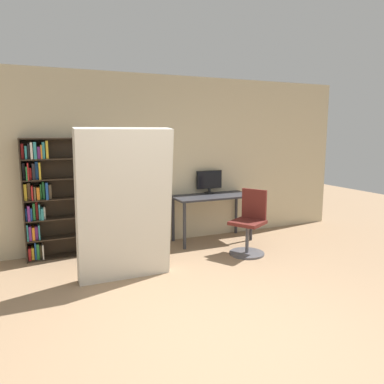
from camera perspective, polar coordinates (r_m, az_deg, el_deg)
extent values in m
plane|color=#937556|center=(3.47, 5.21, -22.32)|extent=(16.00, 16.00, 0.00)
cube|color=#C6B793|center=(5.96, -9.73, 4.60)|extent=(8.00, 0.06, 2.70)
cube|color=#2D2D33|center=(6.19, 3.13, -0.65)|extent=(1.33, 0.61, 0.03)
cylinder|color=#2D2D33|center=(5.80, -1.14, -5.21)|extent=(0.05, 0.05, 0.74)
cylinder|color=#2D2D33|center=(6.36, 8.99, -4.04)|extent=(0.05, 0.05, 0.74)
cylinder|color=#2D2D33|center=(6.24, -2.90, -4.18)|extent=(0.05, 0.05, 0.74)
cylinder|color=#2D2D33|center=(6.76, 6.73, -3.19)|extent=(0.05, 0.05, 0.74)
cylinder|color=black|center=(6.38, 2.64, -0.12)|extent=(0.16, 0.16, 0.02)
cylinder|color=black|center=(6.38, 2.64, 0.30)|extent=(0.04, 0.04, 0.07)
cube|color=black|center=(6.36, 2.63, 1.90)|extent=(0.47, 0.02, 0.31)
cube|color=black|center=(6.35, 2.65, 1.90)|extent=(0.45, 0.03, 0.28)
cylinder|color=#4C4C51|center=(5.72, 8.35, -9.22)|extent=(0.52, 0.52, 0.03)
cylinder|color=#4C4C51|center=(5.66, 8.40, -7.01)|extent=(0.05, 0.05, 0.43)
cube|color=#591E19|center=(5.59, 8.46, -4.64)|extent=(0.60, 0.60, 0.05)
cube|color=#591E19|center=(5.71, 9.44, -1.80)|extent=(0.23, 0.36, 0.45)
cube|color=#2D2319|center=(5.68, -24.36, -1.26)|extent=(0.02, 0.26, 1.73)
cube|color=#2D2319|center=(5.74, -15.54, -0.67)|extent=(0.02, 0.26, 1.73)
cube|color=#2D2319|center=(5.81, -20.02, -0.77)|extent=(0.90, 0.02, 1.73)
cube|color=#2D2319|center=(5.89, -19.47, -9.18)|extent=(0.86, 0.23, 0.02)
cube|color=#2D2319|center=(5.81, -19.62, -6.50)|extent=(0.86, 0.23, 0.02)
cube|color=#2D2319|center=(5.75, -19.77, -3.76)|extent=(0.86, 0.23, 0.02)
cube|color=#2D2319|center=(5.69, -19.92, -0.97)|extent=(0.86, 0.23, 0.02)
cube|color=#2D2319|center=(5.65, -20.08, 1.88)|extent=(0.86, 0.23, 0.02)
cube|color=#2D2319|center=(5.62, -20.24, 4.76)|extent=(0.86, 0.23, 0.02)
cube|color=#2D2319|center=(5.61, -20.41, 7.66)|extent=(0.86, 0.23, 0.02)
cube|color=red|center=(5.85, -23.49, -8.58)|extent=(0.04, 0.17, 0.18)
cube|color=gold|center=(5.87, -23.09, -8.51)|extent=(0.03, 0.16, 0.17)
cube|color=#1E4C9E|center=(5.85, -22.75, -8.17)|extent=(0.02, 0.15, 0.24)
cube|color=#287A38|center=(5.85, -22.43, -8.27)|extent=(0.04, 0.16, 0.22)
cube|color=brown|center=(5.88, -22.07, -8.34)|extent=(0.03, 0.13, 0.19)
cube|color=silver|center=(5.82, -21.76, -8.37)|extent=(0.02, 0.14, 0.21)
cube|color=teal|center=(5.74, -23.78, -5.66)|extent=(0.02, 0.15, 0.23)
cube|color=#7A2D84|center=(5.77, -23.44, -5.73)|extent=(0.03, 0.17, 0.20)
cube|color=orange|center=(5.78, -23.01, -5.77)|extent=(0.04, 0.18, 0.18)
cube|color=#7A2D84|center=(5.78, -22.61, -5.71)|extent=(0.04, 0.13, 0.19)
cube|color=teal|center=(5.77, -22.27, -5.62)|extent=(0.02, 0.17, 0.21)
cube|color=#1E4C9E|center=(5.71, -23.94, -3.11)|extent=(0.02, 0.15, 0.17)
cube|color=#7A2D84|center=(5.69, -23.63, -2.93)|extent=(0.03, 0.18, 0.21)
cube|color=#1E4C9E|center=(5.70, -23.30, -3.09)|extent=(0.03, 0.15, 0.17)
cube|color=#287A38|center=(5.73, -22.96, -2.68)|extent=(0.03, 0.17, 0.24)
cube|color=red|center=(5.75, -22.59, -2.60)|extent=(0.03, 0.13, 0.24)
cube|color=teal|center=(5.69, -22.23, -2.79)|extent=(0.02, 0.14, 0.22)
cube|color=teal|center=(5.70, -21.88, -3.06)|extent=(0.03, 0.18, 0.16)
cube|color=silver|center=(5.74, -21.59, -2.91)|extent=(0.02, 0.16, 0.17)
cube|color=gold|center=(5.66, -24.06, -0.01)|extent=(0.04, 0.15, 0.23)
cube|color=brown|center=(5.69, -23.60, 0.12)|extent=(0.04, 0.13, 0.24)
cube|color=red|center=(5.66, -23.20, -0.10)|extent=(0.02, 0.18, 0.20)
cube|color=brown|center=(5.67, -22.85, -0.14)|extent=(0.02, 0.19, 0.19)
cube|color=orange|center=(5.65, -22.41, -0.20)|extent=(0.04, 0.14, 0.17)
cube|color=#287A38|center=(5.68, -22.07, 0.09)|extent=(0.02, 0.14, 0.22)
cube|color=#287A38|center=(5.69, -21.72, 0.27)|extent=(0.03, 0.14, 0.25)
cube|color=#1E4C9E|center=(5.65, -21.27, 0.19)|extent=(0.03, 0.18, 0.24)
cube|color=brown|center=(5.69, -20.85, 0.11)|extent=(0.04, 0.15, 0.20)
cube|color=#232328|center=(5.66, -24.27, 2.91)|extent=(0.03, 0.14, 0.23)
cube|color=#287A38|center=(5.60, -23.91, 2.63)|extent=(0.02, 0.18, 0.18)
cube|color=red|center=(5.61, -23.72, 2.93)|extent=(0.02, 0.19, 0.24)
cube|color=red|center=(5.64, -23.41, 2.60)|extent=(0.03, 0.13, 0.16)
cube|color=#232328|center=(5.63, -23.01, 2.92)|extent=(0.04, 0.17, 0.22)
cube|color=#1E4C9E|center=(5.66, -22.60, 3.09)|extent=(0.04, 0.15, 0.25)
cube|color=gold|center=(5.63, -22.22, 3.03)|extent=(0.02, 0.19, 0.24)
cube|color=red|center=(5.63, -24.45, 5.66)|extent=(0.03, 0.13, 0.21)
cube|color=teal|center=(5.61, -24.01, 5.53)|extent=(0.03, 0.17, 0.18)
cube|color=#232328|center=(5.62, -23.65, 5.72)|extent=(0.02, 0.17, 0.21)
cube|color=silver|center=(5.58, -23.29, 5.81)|extent=(0.03, 0.16, 0.23)
cube|color=teal|center=(5.58, -22.84, 5.86)|extent=(0.04, 0.17, 0.23)
cube|color=#7A2D84|center=(5.62, -22.33, 5.58)|extent=(0.04, 0.19, 0.17)
cube|color=orange|center=(5.56, -22.00, 5.69)|extent=(0.02, 0.13, 0.19)
cube|color=teal|center=(5.60, -21.72, 5.92)|extent=(0.04, 0.15, 0.23)
cube|color=gold|center=(5.61, -21.27, 6.04)|extent=(0.03, 0.18, 0.25)
cube|color=beige|center=(4.57, -10.23, -2.09)|extent=(1.13, 0.41, 1.86)
cube|color=beige|center=(4.73, -3.65, -1.58)|extent=(0.01, 0.41, 1.83)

